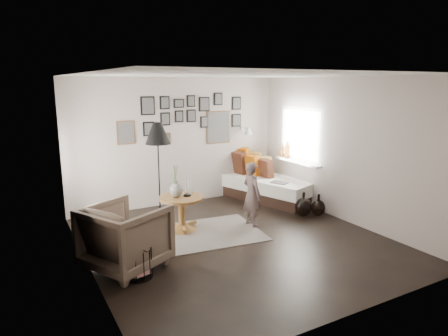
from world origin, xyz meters
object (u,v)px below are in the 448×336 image
pedestal_table (182,215)px  daybed (263,183)px  floor_lamp (158,137)px  magazine_basket (139,263)px  demijohn_small (318,208)px  vase (176,187)px  armchair (126,237)px  demijohn_large (303,207)px  child (252,194)px

pedestal_table → daybed: daybed is taller
floor_lamp → magazine_basket: (-0.91, -1.71, -1.38)m
magazine_basket → demijohn_small: size_ratio=0.99×
pedestal_table → vase: vase is taller
armchair → vase: bearing=-76.9°
armchair → demijohn_small: bearing=-111.3°
demijohn_large → child: child is taller
armchair → child: 2.46m
pedestal_table → child: bearing=-18.5°
vase → floor_lamp: size_ratio=0.30×
demijohn_large → pedestal_table: bearing=169.3°
vase → child: bearing=-18.2°
floor_lamp → demijohn_large: floor_lamp is taller
daybed → magazine_basket: daybed is taller
daybed → demijohn_large: 1.40m
demijohn_small → floor_lamp: bearing=161.5°
demijohn_large → demijohn_small: 0.29m
vase → armchair: size_ratio=0.55×
armchair → demijohn_small: size_ratio=2.32×
magazine_basket → child: size_ratio=0.37×
demijohn_small → child: size_ratio=0.37×
daybed → armchair: size_ratio=2.37×
floor_lamp → daybed: bearing=12.3°
floor_lamp → demijohn_large: size_ratio=3.92×
pedestal_table → magazine_basket: size_ratio=1.80×
vase → demijohn_small: size_ratio=1.28×
pedestal_table → child: (1.16, -0.39, 0.30)m
daybed → child: (-1.17, -1.34, 0.23)m
vase → demijohn_small: 2.78m
demijohn_large → magazine_basket: bearing=-165.7°
pedestal_table → vase: size_ratio=1.40×
pedestal_table → demijohn_large: 2.34m
child → armchair: bearing=97.1°
vase → armchair: bearing=-139.6°
vase → armchair: 1.53m
vase → demijohn_small: vase is taller
pedestal_table → demijohn_small: 2.63m
daybed → magazine_basket: size_ratio=5.54×
demijohn_small → child: child is taller
daybed → demijohn_small: size_ratio=5.50×
magazine_basket → daybed: bearing=33.0°
armchair → child: size_ratio=0.86×
pedestal_table → armchair: bearing=-142.1°
armchair → floor_lamp: 2.01m
demijohn_large → daybed: bearing=88.7°
demijohn_large → child: 1.20m
pedestal_table → magazine_basket: pedestal_table is taller
pedestal_table → demijohn_small: size_ratio=1.79×
floor_lamp → armchair: bearing=-126.1°
magazine_basket → demijohn_large: bearing=14.3°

